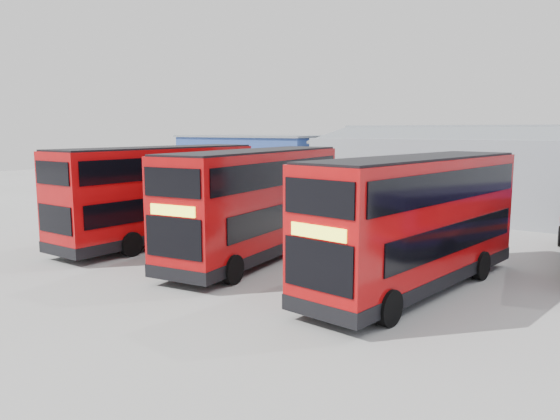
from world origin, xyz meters
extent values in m
plane|color=gray|center=(0.00, 0.00, 0.00)|extent=(120.00, 120.00, 0.00)
cube|color=navy|center=(-14.00, 18.00, 2.50)|extent=(12.00, 8.00, 5.00)
cube|color=slate|center=(-14.00, 18.00, 5.05)|extent=(12.30, 8.30, 0.15)
cube|color=#4A78D2|center=(-14.00, 13.90, 3.00)|extent=(3.96, 0.15, 1.40)
cube|color=slate|center=(8.00, 17.20, 5.25)|extent=(30.50, 6.33, 1.29)
cube|color=#A7090B|center=(-7.10, 0.21, 2.53)|extent=(2.91, 11.22, 4.31)
cube|color=black|center=(-7.10, 0.21, 0.58)|extent=(2.96, 11.27, 0.48)
cube|color=black|center=(-5.76, -0.25, 2.02)|extent=(0.27, 9.46, 1.01)
cube|color=black|center=(-8.46, -0.19, 2.02)|extent=(0.27, 9.46, 1.01)
cube|color=black|center=(-5.75, 0.18, 3.83)|extent=(0.29, 10.53, 1.01)
cube|color=black|center=(-8.45, 0.24, 3.83)|extent=(0.29, 10.53, 1.01)
cube|color=black|center=(-6.98, 5.81, 1.91)|extent=(2.39, 0.11, 1.44)
cube|color=black|center=(-6.98, 5.81, 3.83)|extent=(2.39, 0.11, 1.01)
cube|color=#F9FF35|center=(-6.98, 5.82, 2.87)|extent=(1.91, 0.09, 0.37)
cube|color=black|center=(-7.23, -5.40, 1.91)|extent=(2.34, 0.11, 1.17)
cube|color=black|center=(-7.23, -5.40, 3.83)|extent=(2.34, 0.11, 0.96)
cube|color=black|center=(-7.10, 0.21, 4.70)|extent=(2.75, 11.06, 0.11)
cylinder|color=black|center=(-5.74, 4.06, 0.55)|extent=(0.37, 1.11, 1.11)
cylinder|color=black|center=(-8.29, 4.12, 0.55)|extent=(0.37, 1.11, 1.11)
cylinder|color=black|center=(-5.89, -2.64, 0.55)|extent=(0.37, 1.11, 1.11)
cylinder|color=black|center=(-8.44, -2.58, 0.55)|extent=(0.37, 1.11, 1.11)
cube|color=#A7090B|center=(-1.07, 0.24, 2.51)|extent=(3.93, 11.33, 4.28)
cube|color=black|center=(-1.07, 0.24, 0.58)|extent=(3.98, 11.38, 0.48)
cube|color=black|center=(-2.46, 0.50, 2.01)|extent=(1.16, 9.35, 1.00)
cube|color=black|center=(0.21, 0.82, 2.01)|extent=(1.16, 9.35, 1.00)
cube|color=black|center=(-2.41, 0.08, 3.81)|extent=(1.29, 10.40, 1.00)
cube|color=black|center=(0.26, 0.40, 3.81)|extent=(1.29, 10.40, 1.00)
cube|color=black|center=(-0.42, -5.29, 1.90)|extent=(2.37, 0.33, 1.43)
cube|color=black|center=(-0.42, -5.29, 3.81)|extent=(2.37, 0.33, 1.00)
cube|color=#F9FF35|center=(-0.42, -5.31, 2.85)|extent=(1.89, 0.27, 0.37)
cube|color=black|center=(-1.73, 5.77, 1.90)|extent=(2.32, 0.33, 1.16)
cube|color=black|center=(-1.73, 5.77, 3.81)|extent=(2.32, 0.33, 0.95)
cube|color=black|center=(-1.07, 0.24, 4.67)|extent=(3.76, 11.16, 0.11)
cylinder|color=black|center=(-1.88, -3.74, 0.55)|extent=(0.47, 1.13, 1.10)
cylinder|color=black|center=(0.64, -3.44, 0.55)|extent=(0.47, 1.13, 1.10)
cylinder|color=black|center=(-2.66, 2.87, 0.55)|extent=(0.47, 1.13, 1.10)
cylinder|color=black|center=(-0.15, 3.17, 0.55)|extent=(0.47, 1.13, 1.10)
cube|color=#A7090B|center=(6.28, -0.23, 2.48)|extent=(3.94, 11.22, 4.24)
cube|color=black|center=(6.28, -0.23, 0.58)|extent=(3.99, 11.27, 0.47)
cube|color=black|center=(5.01, 0.35, 1.99)|extent=(1.19, 9.25, 0.99)
cube|color=black|center=(7.65, 0.03, 1.99)|extent=(1.19, 9.25, 0.99)
cube|color=black|center=(4.96, -0.06, 3.77)|extent=(1.32, 10.28, 0.99)
cube|color=black|center=(7.60, -0.39, 3.77)|extent=(1.32, 10.28, 0.99)
cube|color=black|center=(5.61, -5.70, 1.88)|extent=(2.34, 0.34, 1.41)
cube|color=black|center=(5.61, -5.70, 3.77)|extent=(2.34, 0.34, 0.99)
cube|color=#F9FF35|center=(5.60, -5.71, 2.82)|extent=(1.87, 0.27, 0.37)
cube|color=black|center=(6.96, 5.25, 1.88)|extent=(2.29, 0.33, 1.15)
cube|color=black|center=(6.96, 5.25, 3.77)|extent=(2.29, 0.33, 0.94)
cube|color=black|center=(6.28, -0.23, 4.62)|extent=(3.77, 11.05, 0.10)
cylinder|color=black|center=(4.57, -3.86, 0.54)|extent=(0.47, 1.12, 1.09)
cylinder|color=black|center=(7.06, -4.17, 0.54)|extent=(0.47, 1.12, 1.09)
cylinder|color=black|center=(5.38, 2.68, 0.54)|extent=(0.47, 1.12, 1.09)
cylinder|color=black|center=(7.87, 2.37, 0.54)|extent=(0.47, 1.12, 1.09)
cube|color=silver|center=(-19.02, 12.18, 1.25)|extent=(3.70, 5.39, 1.90)
cube|color=black|center=(-19.95, 9.84, 1.55)|extent=(1.69, 0.71, 0.70)
cube|color=black|center=(-20.56, 11.07, 1.55)|extent=(0.38, 0.86, 0.60)
cube|color=black|center=(-18.66, 10.32, 1.55)|extent=(0.38, 0.86, 0.60)
cylinder|color=black|center=(-20.54, 10.95, 0.36)|extent=(0.49, 0.76, 0.72)
cylinder|color=black|center=(-18.75, 10.25, 0.36)|extent=(0.49, 0.76, 0.72)
cylinder|color=black|center=(-19.28, 14.11, 0.36)|extent=(0.49, 0.76, 0.72)
cylinder|color=black|center=(-17.50, 13.41, 0.36)|extent=(0.49, 0.76, 0.72)
camera|label=1|loc=(13.13, -18.23, 5.59)|focal=35.00mm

